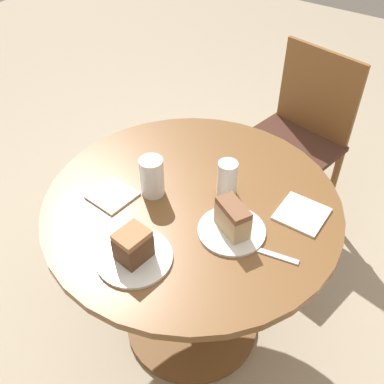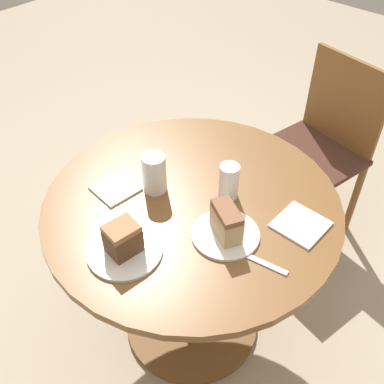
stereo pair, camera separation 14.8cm
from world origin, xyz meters
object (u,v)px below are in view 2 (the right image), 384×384
at_px(plate_near, 225,234).
at_px(glass_lemonade, 154,175).
at_px(cake_slice_far, 122,238).
at_px(cake_slice_near, 226,222).
at_px(glass_water, 229,183).
at_px(plate_far, 124,250).
at_px(chair, 316,148).

bearing_deg(plate_near, glass_lemonade, 179.27).
xyz_separation_m(cake_slice_far, glass_lemonade, (-0.13, 0.26, 0.00)).
distance_m(cake_slice_near, glass_lemonade, 0.32).
xyz_separation_m(plate_near, glass_lemonade, (-0.32, 0.00, 0.06)).
bearing_deg(cake_slice_far, cake_slice_near, 54.13).
height_order(plate_near, glass_water, glass_water).
bearing_deg(cake_slice_near, plate_near, -26.57).
relative_size(plate_far, glass_water, 1.78).
bearing_deg(glass_lemonade, cake_slice_far, -63.21).
relative_size(chair, plate_far, 3.95).
height_order(cake_slice_far, glass_water, glass_water).
bearing_deg(glass_water, cake_slice_near, -53.49).
bearing_deg(plate_near, glass_water, 126.51).
relative_size(glass_lemonade, glass_water, 1.10).
distance_m(plate_near, glass_lemonade, 0.32).
height_order(plate_near, plate_far, same).
relative_size(chair, cake_slice_near, 6.69).
distance_m(plate_far, cake_slice_far, 0.05).
bearing_deg(glass_lemonade, plate_near, -0.73).
bearing_deg(cake_slice_far, plate_near, 54.13).
distance_m(plate_near, glass_water, 0.19).
distance_m(plate_far, glass_water, 0.41).
bearing_deg(glass_lemonade, cake_slice_near, -0.73).
distance_m(cake_slice_far, glass_water, 0.41).
distance_m(chair, glass_water, 0.87).
height_order(cake_slice_near, glass_lemonade, glass_lemonade).
relative_size(plate_near, glass_lemonade, 1.51).
height_order(cake_slice_far, glass_lemonade, glass_lemonade).
height_order(plate_near, cake_slice_far, cake_slice_far).
xyz_separation_m(chair, cake_slice_far, (-0.00, -1.20, 0.34)).
bearing_deg(glass_water, plate_far, -100.78).
height_order(plate_far, cake_slice_far, cake_slice_far).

